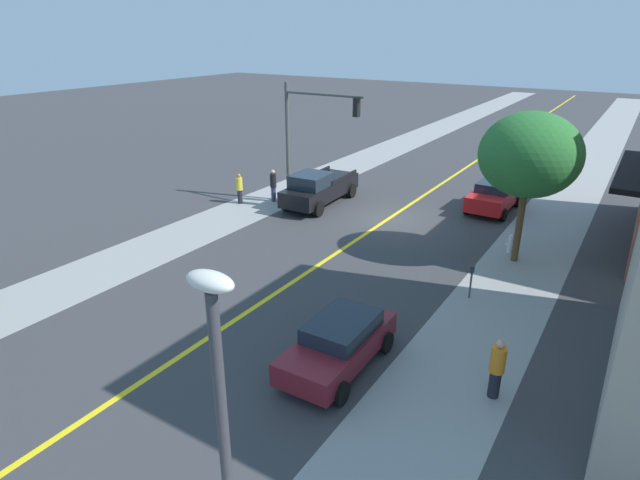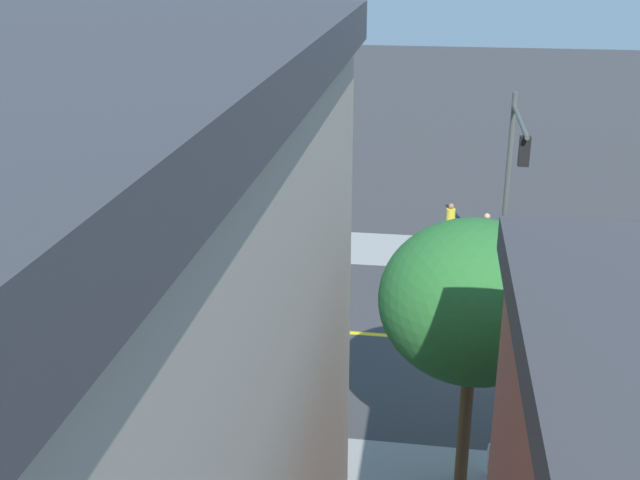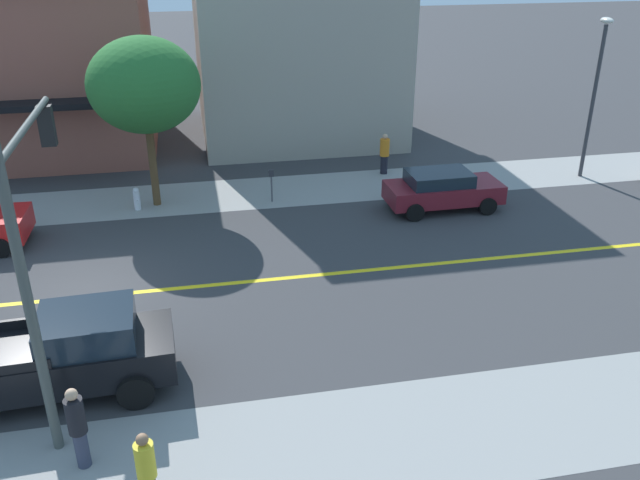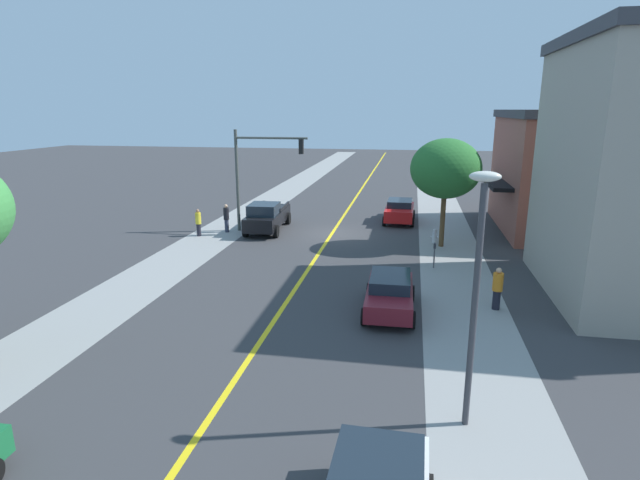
{
  "view_description": "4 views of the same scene",
  "coord_description": "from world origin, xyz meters",
  "px_view_note": "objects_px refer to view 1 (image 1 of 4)",
  "views": [
    {
      "loc": [
        -10.49,
        23.19,
        9.0
      ],
      "look_at": [
        -0.54,
        7.44,
        1.48
      ],
      "focal_mm": 29.4,
      "sensor_mm": 36.0,
      "label": 1
    },
    {
      "loc": [
        -21.39,
        2.89,
        11.34
      ],
      "look_at": [
        2.27,
        6.43,
        2.13
      ],
      "focal_mm": 43.99,
      "sensor_mm": 36.0,
      "label": 2
    },
    {
      "loc": [
        17.24,
        3.35,
        9.47
      ],
      "look_at": [
        1.03,
        6.6,
        1.65
      ],
      "focal_mm": 37.41,
      "sensor_mm": 36.0,
      "label": 3
    },
    {
      "loc": [
        -4.8,
        30.74,
        7.66
      ],
      "look_at": [
        -0.56,
        7.38,
        1.48
      ],
      "focal_mm": 28.26,
      "sensor_mm": 36.0,
      "label": 4
    }
  ],
  "objects_px": {
    "pedestrian_yellow_shirt": "(239,188)",
    "pedestrian_black_shirt": "(273,185)",
    "pedestrian_orange_shirt": "(497,368)",
    "red_sedan_left_curb": "(494,195)",
    "maroon_sedan_left_curb": "(339,342)",
    "traffic_light_mast": "(309,127)",
    "black_pickup_truck": "(319,188)",
    "street_tree_left_near": "(530,155)",
    "fire_hydrant": "(511,244)",
    "street_lamp": "(223,434)",
    "parking_meter": "(471,277)"
  },
  "relations": [
    {
      "from": "street_tree_left_near",
      "to": "pedestrian_yellow_shirt",
      "type": "distance_m",
      "value": 15.17
    },
    {
      "from": "street_tree_left_near",
      "to": "pedestrian_yellow_shirt",
      "type": "bearing_deg",
      "value": 0.74
    },
    {
      "from": "street_tree_left_near",
      "to": "pedestrian_orange_shirt",
      "type": "xyz_separation_m",
      "value": [
        -1.65,
        9.3,
        -3.56
      ]
    },
    {
      "from": "parking_meter",
      "to": "pedestrian_yellow_shirt",
      "type": "bearing_deg",
      "value": -16.02
    },
    {
      "from": "parking_meter",
      "to": "traffic_light_mast",
      "type": "distance_m",
      "value": 12.8
    },
    {
      "from": "street_tree_left_near",
      "to": "fire_hydrant",
      "type": "height_order",
      "value": "street_tree_left_near"
    },
    {
      "from": "street_tree_left_near",
      "to": "black_pickup_truck",
      "type": "relative_size",
      "value": 1.08
    },
    {
      "from": "parking_meter",
      "to": "maroon_sedan_left_curb",
      "type": "relative_size",
      "value": 0.3
    },
    {
      "from": "maroon_sedan_left_curb",
      "to": "pedestrian_black_shirt",
      "type": "xyz_separation_m",
      "value": [
        10.92,
        -11.4,
        0.2
      ]
    },
    {
      "from": "parking_meter",
      "to": "red_sedan_left_curb",
      "type": "bearing_deg",
      "value": -79.12
    },
    {
      "from": "fire_hydrant",
      "to": "maroon_sedan_left_curb",
      "type": "distance_m",
      "value": 11.18
    },
    {
      "from": "fire_hydrant",
      "to": "red_sedan_left_curb",
      "type": "distance_m",
      "value": 5.87
    },
    {
      "from": "fire_hydrant",
      "to": "parking_meter",
      "type": "xyz_separation_m",
      "value": [
        0.21,
        4.95,
        0.42
      ]
    },
    {
      "from": "street_lamp",
      "to": "pedestrian_black_shirt",
      "type": "xyz_separation_m",
      "value": [
        13.14,
        -18.37,
        -2.97
      ]
    },
    {
      "from": "pedestrian_orange_shirt",
      "to": "pedestrian_yellow_shirt",
      "type": "bearing_deg",
      "value": 120.12
    },
    {
      "from": "fire_hydrant",
      "to": "traffic_light_mast",
      "type": "xyz_separation_m",
      "value": [
        11.01,
        -0.99,
        3.85
      ]
    },
    {
      "from": "pedestrian_orange_shirt",
      "to": "maroon_sedan_left_curb",
      "type": "bearing_deg",
      "value": 162.6
    },
    {
      "from": "street_lamp",
      "to": "red_sedan_left_curb",
      "type": "bearing_deg",
      "value": -84.37
    },
    {
      "from": "red_sedan_left_curb",
      "to": "pedestrian_yellow_shirt",
      "type": "height_order",
      "value": "pedestrian_yellow_shirt"
    },
    {
      "from": "fire_hydrant",
      "to": "maroon_sedan_left_curb",
      "type": "height_order",
      "value": "maroon_sedan_left_curb"
    },
    {
      "from": "fire_hydrant",
      "to": "pedestrian_orange_shirt",
      "type": "bearing_deg",
      "value": 101.38
    },
    {
      "from": "black_pickup_truck",
      "to": "pedestrian_orange_shirt",
      "type": "relative_size",
      "value": 3.32
    },
    {
      "from": "maroon_sedan_left_curb",
      "to": "black_pickup_truck",
      "type": "xyz_separation_m",
      "value": [
        8.45,
        -12.24,
        0.19
      ]
    },
    {
      "from": "pedestrian_yellow_shirt",
      "to": "pedestrian_black_shirt",
      "type": "xyz_separation_m",
      "value": [
        -1.34,
        -1.3,
        0.07
      ]
    },
    {
      "from": "traffic_light_mast",
      "to": "pedestrian_black_shirt",
      "type": "bearing_deg",
      "value": -164.29
    },
    {
      "from": "black_pickup_truck",
      "to": "maroon_sedan_left_curb",
      "type": "bearing_deg",
      "value": 32.06
    },
    {
      "from": "red_sedan_left_curb",
      "to": "pedestrian_black_shirt",
      "type": "bearing_deg",
      "value": -63.98
    },
    {
      "from": "street_lamp",
      "to": "maroon_sedan_left_curb",
      "type": "bearing_deg",
      "value": -72.32
    },
    {
      "from": "pedestrian_yellow_shirt",
      "to": "pedestrian_black_shirt",
      "type": "distance_m",
      "value": 1.87
    },
    {
      "from": "street_tree_left_near",
      "to": "traffic_light_mast",
      "type": "bearing_deg",
      "value": -8.41
    },
    {
      "from": "fire_hydrant",
      "to": "pedestrian_black_shirt",
      "type": "height_order",
      "value": "pedestrian_black_shirt"
    },
    {
      "from": "fire_hydrant",
      "to": "parking_meter",
      "type": "bearing_deg",
      "value": 87.6
    },
    {
      "from": "pedestrian_orange_shirt",
      "to": "red_sedan_left_curb",
      "type": "bearing_deg",
      "value": 74.48
    },
    {
      "from": "fire_hydrant",
      "to": "pedestrian_yellow_shirt",
      "type": "bearing_deg",
      "value": 3.5
    },
    {
      "from": "street_tree_left_near",
      "to": "pedestrian_black_shirt",
      "type": "relative_size",
      "value": 3.39
    },
    {
      "from": "street_tree_left_near",
      "to": "street_lamp",
      "type": "relative_size",
      "value": 0.97
    },
    {
      "from": "parking_meter",
      "to": "pedestrian_yellow_shirt",
      "type": "relative_size",
      "value": 0.75
    },
    {
      "from": "parking_meter",
      "to": "pedestrian_orange_shirt",
      "type": "distance_m",
      "value": 5.51
    },
    {
      "from": "traffic_light_mast",
      "to": "pedestrian_yellow_shirt",
      "type": "relative_size",
      "value": 3.81
    },
    {
      "from": "red_sedan_left_curb",
      "to": "maroon_sedan_left_curb",
      "type": "height_order",
      "value": "red_sedan_left_curb"
    },
    {
      "from": "traffic_light_mast",
      "to": "pedestrian_yellow_shirt",
      "type": "distance_m",
      "value": 5.12
    },
    {
      "from": "street_tree_left_near",
      "to": "pedestrian_orange_shirt",
      "type": "distance_m",
      "value": 10.1
    },
    {
      "from": "street_tree_left_near",
      "to": "maroon_sedan_left_curb",
      "type": "bearing_deg",
      "value": 76.42
    },
    {
      "from": "pedestrian_yellow_shirt",
      "to": "pedestrian_black_shirt",
      "type": "bearing_deg",
      "value": -139.57
    },
    {
      "from": "maroon_sedan_left_curb",
      "to": "black_pickup_truck",
      "type": "distance_m",
      "value": 14.88
    },
    {
      "from": "red_sedan_left_curb",
      "to": "pedestrian_orange_shirt",
      "type": "xyz_separation_m",
      "value": [
        -4.21,
        15.41,
        0.08
      ]
    },
    {
      "from": "pedestrian_black_shirt",
      "to": "maroon_sedan_left_curb",
      "type": "bearing_deg",
      "value": -21.49
    },
    {
      "from": "street_lamp",
      "to": "traffic_light_mast",
      "type": "bearing_deg",
      "value": -59.6
    },
    {
      "from": "parking_meter",
      "to": "traffic_light_mast",
      "type": "relative_size",
      "value": 0.2
    },
    {
      "from": "black_pickup_truck",
      "to": "pedestrian_orange_shirt",
      "type": "xyz_separation_m",
      "value": [
        -12.59,
        11.25,
        -0.06
      ]
    }
  ]
}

